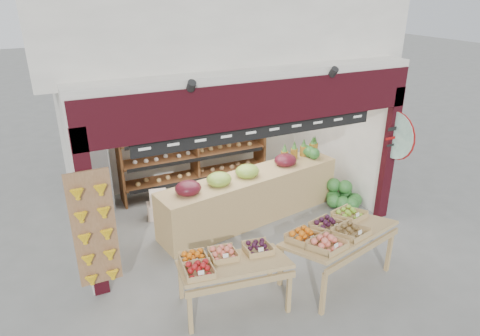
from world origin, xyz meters
The scene contains 11 objects.
ground centered at (0.00, 0.00, 0.00)m, with size 60.00×60.00×0.00m, color slate.
shop_structure centered at (0.00, 1.61, 3.92)m, with size 6.36×5.12×5.40m.
banana_board centered at (-2.73, -1.17, 1.12)m, with size 0.60×0.15×1.80m.
gift_sign centered at (2.75, -1.15, 1.75)m, with size 0.04×0.93×0.92m.
back_shelving centered at (-0.23, 1.69, 1.20)m, with size 3.32×0.54×2.02m.
refrigerator centered at (-2.40, 1.73, 0.85)m, with size 0.66×0.66×1.70m, color silver.
cardboard_stack centered at (-1.13, 0.79, 0.21)m, with size 0.99×0.71×0.58m.
mid_counter centered at (0.31, -0.03, 0.53)m, with size 3.92×1.40×1.19m.
display_table_left centered at (-1.14, -2.11, 0.74)m, with size 1.64×1.07×0.98m.
display_table_right centered at (0.61, -2.28, 0.85)m, with size 1.91×1.35×1.09m.
watermelon_pile centered at (2.32, -0.37, 0.22)m, with size 0.73×0.75×0.57m.
Camera 1 is at (-3.10, -6.73, 4.32)m, focal length 32.00 mm.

